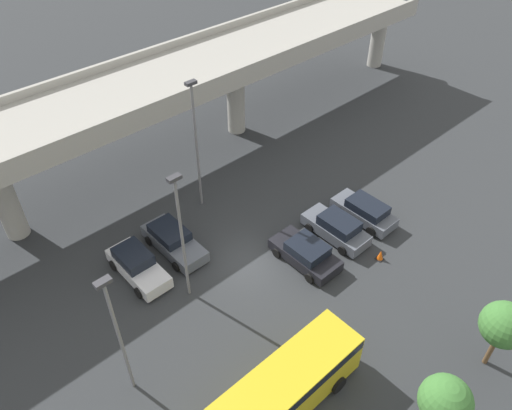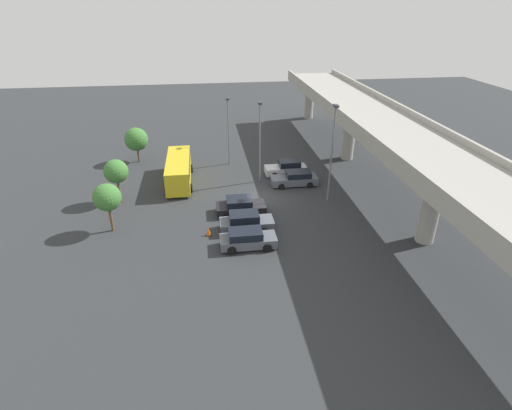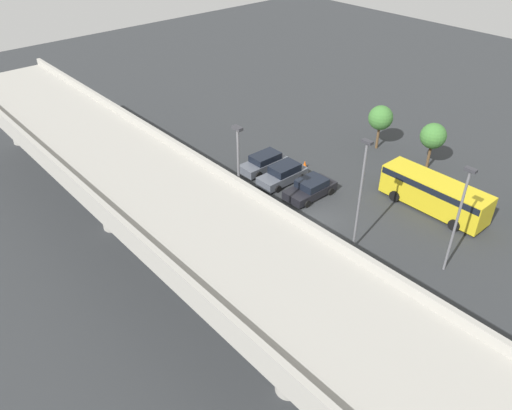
{
  "view_description": "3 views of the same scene",
  "coord_description": "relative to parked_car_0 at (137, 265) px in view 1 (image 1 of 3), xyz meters",
  "views": [
    {
      "loc": [
        -13.55,
        -15.58,
        22.27
      ],
      "look_at": [
        2.38,
        1.94,
        1.99
      ],
      "focal_mm": 35.0,
      "sensor_mm": 36.0,
      "label": 1
    },
    {
      "loc": [
        34.16,
        -5.09,
        17.27
      ],
      "look_at": [
        3.65,
        -0.92,
        1.22
      ],
      "focal_mm": 28.0,
      "sensor_mm": 36.0,
      "label": 2
    },
    {
      "loc": [
        -20.03,
        23.58,
        21.84
      ],
      "look_at": [
        3.62,
        2.79,
        0.77
      ],
      "focal_mm": 35.0,
      "sensor_mm": 36.0,
      "label": 3
    }
  ],
  "objects": [
    {
      "name": "parked_car_0",
      "position": [
        0.0,
        0.0,
        0.0
      ],
      "size": [
        2.03,
        4.5,
        1.62
      ],
      "rotation": [
        0.0,
        0.0,
        -1.57
      ],
      "color": "silver",
      "rests_on": "ground_plane"
    },
    {
      "name": "highway_overpass",
      "position": [
        5.39,
        8.19,
        5.38
      ],
      "size": [
        56.84,
        7.13,
        7.5
      ],
      "color": "#9E9B93",
      "rests_on": "ground_plane"
    },
    {
      "name": "traffic_cone",
      "position": [
        11.51,
        -8.84,
        -0.43
      ],
      "size": [
        0.44,
        0.44,
        0.7
      ],
      "color": "black",
      "rests_on": "ground_plane"
    },
    {
      "name": "ground_plane",
      "position": [
        5.39,
        -3.68,
        -0.76
      ],
      "size": [
        118.75,
        118.75,
        0.0
      ],
      "primitive_type": "plane",
      "color": "#2D3033"
    },
    {
      "name": "parked_car_1",
      "position": [
        2.76,
        0.32,
        -0.05
      ],
      "size": [
        2.09,
        4.74,
        1.49
      ],
      "rotation": [
        0.0,
        0.0,
        -1.57
      ],
      "color": "#515660",
      "rests_on": "ground_plane"
    },
    {
      "name": "shuttle_bus",
      "position": [
        0.46,
        -11.53,
        0.78
      ],
      "size": [
        8.37,
        2.67,
        2.57
      ],
      "rotation": [
        0.0,
        0.0,
        3.14
      ],
      "color": "gold",
      "rests_on": "ground_plane"
    },
    {
      "name": "lamp_post_near_aisle",
      "position": [
        1.35,
        -3.17,
        4.1
      ],
      "size": [
        0.7,
        0.35,
        8.33
      ],
      "color": "slate",
      "rests_on": "ground_plane"
    },
    {
      "name": "parked_car_3",
      "position": [
        11.04,
        -5.71,
        -0.02
      ],
      "size": [
        2.04,
        4.45,
        1.57
      ],
      "rotation": [
        0.0,
        0.0,
        1.57
      ],
      "color": "#515660",
      "rests_on": "ground_plane"
    },
    {
      "name": "parked_car_2",
      "position": [
        8.04,
        -5.88,
        -0.08
      ],
      "size": [
        2.26,
        4.39,
        1.45
      ],
      "rotation": [
        0.0,
        0.0,
        1.57
      ],
      "color": "black",
      "rests_on": "ground_plane"
    },
    {
      "name": "parked_car_4",
      "position": [
        13.64,
        -5.9,
        -0.03
      ],
      "size": [
        2.0,
        4.35,
        1.49
      ],
      "rotation": [
        0.0,
        0.0,
        1.57
      ],
      "color": "#515660",
      "rests_on": "ground_plane"
    },
    {
      "name": "lamp_post_by_overpass",
      "position": [
        6.7,
        2.62,
        4.52
      ],
      "size": [
        0.7,
        0.35,
        9.15
      ],
      "color": "slate",
      "rests_on": "ground_plane"
    },
    {
      "name": "tree_front_centre",
      "position": [
        4.34,
        -16.92,
        2.35
      ],
      "size": [
        2.21,
        2.21,
        4.24
      ],
      "color": "brown",
      "rests_on": "ground_plane"
    },
    {
      "name": "tree_front_right",
      "position": [
        9.67,
        -16.72,
        2.31
      ],
      "size": [
        2.25,
        2.25,
        4.22
      ],
      "color": "brown",
      "rests_on": "ground_plane"
    },
    {
      "name": "lamp_post_mid_lot",
      "position": [
        -4.03,
        -5.95,
        3.74
      ],
      "size": [
        0.7,
        0.35,
        7.64
      ],
      "color": "slate",
      "rests_on": "ground_plane"
    }
  ]
}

